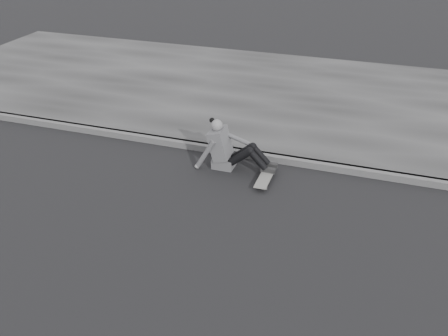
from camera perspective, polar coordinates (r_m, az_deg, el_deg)
name	(u,v)px	position (r m, az deg, el deg)	size (l,w,h in m)	color
ground	(437,292)	(6.64, 23.15, -12.91)	(80.00, 80.00, 0.00)	black
curb	(432,182)	(8.73, 22.68, -1.52)	(24.00, 0.16, 0.12)	#555555
sidewalk	(428,113)	(11.46, 22.30, 5.87)	(24.00, 6.00, 0.12)	#373737
skateboard	(265,177)	(8.20, 4.76, -1.05)	(0.20, 0.78, 0.09)	#959590
seated_woman	(228,148)	(8.44, 0.43, 2.25)	(1.38, 0.46, 0.88)	#535356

